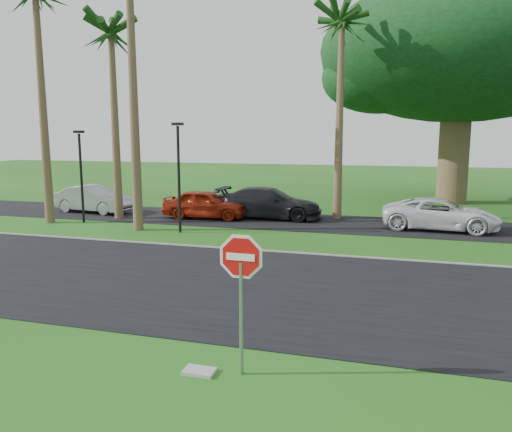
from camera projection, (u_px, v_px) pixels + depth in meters
The scene contains 15 objects.
ground at pixel (261, 313), 11.67m from camera, with size 120.00×120.00×0.00m, color #234C13.
road at pixel (281, 288), 13.57m from camera, with size 120.00×8.00×0.02m, color black.
parking_strip at pixel (333, 223), 23.51m from camera, with size 120.00×5.00×0.02m, color black.
curb at pixel (308, 254), 17.40m from camera, with size 120.00×0.12×0.06m, color gray.
stop_sign_near at pixel (241, 275), 8.41m from camera, with size 1.05×0.07×2.62m.
palm_left_mid at pixel (111, 38), 23.62m from camera, with size 5.00×5.00×10.00m.
palm_center at pixel (342, 27), 23.47m from camera, with size 5.00×5.00×10.50m.
canopy_tree at pixel (460, 53), 29.42m from camera, with size 16.50×16.50×13.12m.
streetlight_left at pixel (81, 170), 23.47m from camera, with size 0.45×0.25×4.34m.
streetlight_right at pixel (179, 171), 20.97m from camera, with size 0.45×0.25×4.64m.
car_silver at pixel (94, 199), 26.76m from camera, with size 1.52×4.36×1.44m, color #9D9FA4.
car_red at pixel (206, 204), 24.82m from camera, with size 1.70×4.22×1.44m, color maroon.
car_dark at pixel (269, 203), 24.86m from camera, with size 2.14×5.26×1.53m, color black.
car_minivan at pixel (441, 214), 21.83m from camera, with size 2.28×4.95×1.38m, color white.
utility_slab at pixel (199, 371), 8.72m from camera, with size 0.55×0.35×0.06m, color #9E9D96.
Camera 1 is at (3.03, -10.74, 4.11)m, focal length 35.00 mm.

